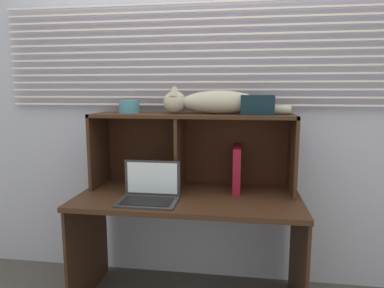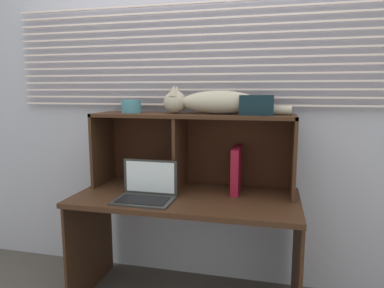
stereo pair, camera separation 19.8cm
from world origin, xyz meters
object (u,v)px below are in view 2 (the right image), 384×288
at_px(laptop, 146,192).
at_px(storage_box, 257,105).
at_px(book_stack, 152,180).
at_px(binder_upright, 237,169).
at_px(small_basket, 131,106).
at_px(cat, 211,102).

height_order(laptop, storage_box, storage_box).
bearing_deg(storage_box, book_stack, 179.97).
relative_size(book_stack, storage_box, 1.38).
distance_m(laptop, binder_upright, 0.58).
bearing_deg(storage_box, small_basket, 180.00).
height_order(binder_upright, storage_box, storage_box).
xyz_separation_m(cat, book_stack, (-0.40, 0.00, -0.52)).
relative_size(cat, binder_upright, 2.77).
height_order(binder_upright, small_basket, small_basket).
relative_size(binder_upright, storage_box, 1.44).
distance_m(binder_upright, storage_box, 0.42).
bearing_deg(small_basket, cat, 0.00).
relative_size(cat, storage_box, 3.98).
distance_m(binder_upright, book_stack, 0.58).
distance_m(binder_upright, small_basket, 0.80).
height_order(book_stack, small_basket, small_basket).
xyz_separation_m(laptop, book_stack, (-0.07, 0.29, -0.01)).
bearing_deg(cat, small_basket, -180.00).
bearing_deg(storage_box, cat, 180.00).
xyz_separation_m(binder_upright, book_stack, (-0.57, 0.00, -0.10)).
xyz_separation_m(binder_upright, storage_box, (0.12, 0.00, 0.41)).
relative_size(small_basket, storage_box, 0.65).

